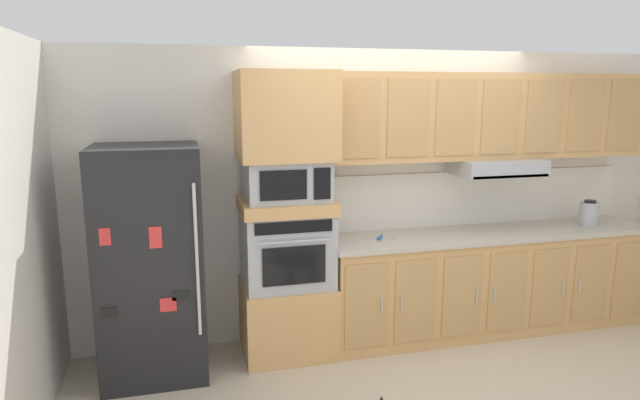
{
  "coord_description": "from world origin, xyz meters",
  "views": [
    {
      "loc": [
        -1.8,
        -3.45,
        2.13
      ],
      "look_at": [
        -0.81,
        0.41,
        1.35
      ],
      "focal_mm": 30.66,
      "sensor_mm": 36.0,
      "label": 1
    }
  ],
  "objects_px": {
    "electric_kettle": "(589,214)",
    "built_in_oven": "(287,248)",
    "microwave": "(286,179)",
    "screwdriver": "(381,238)",
    "refrigerator": "(151,262)"
  },
  "relations": [
    {
      "from": "microwave",
      "to": "built_in_oven",
      "type": "bearing_deg",
      "value": 179.23
    },
    {
      "from": "microwave",
      "to": "electric_kettle",
      "type": "xyz_separation_m",
      "value": [
        2.84,
        -0.05,
        -0.43
      ]
    },
    {
      "from": "built_in_oven",
      "to": "microwave",
      "type": "distance_m",
      "value": 0.56
    },
    {
      "from": "built_in_oven",
      "to": "screwdriver",
      "type": "bearing_deg",
      "value": -1.09
    },
    {
      "from": "refrigerator",
      "to": "microwave",
      "type": "relative_size",
      "value": 2.73
    },
    {
      "from": "refrigerator",
      "to": "microwave",
      "type": "distance_m",
      "value": 1.2
    },
    {
      "from": "electric_kettle",
      "to": "microwave",
      "type": "bearing_deg",
      "value": 179.05
    },
    {
      "from": "microwave",
      "to": "electric_kettle",
      "type": "height_order",
      "value": "microwave"
    },
    {
      "from": "refrigerator",
      "to": "built_in_oven",
      "type": "relative_size",
      "value": 2.51
    },
    {
      "from": "refrigerator",
      "to": "screwdriver",
      "type": "relative_size",
      "value": 10.47
    },
    {
      "from": "built_in_oven",
      "to": "screwdriver",
      "type": "xyz_separation_m",
      "value": [
        0.8,
        -0.02,
        0.03
      ]
    },
    {
      "from": "electric_kettle",
      "to": "built_in_oven",
      "type": "bearing_deg",
      "value": 179.05
    },
    {
      "from": "microwave",
      "to": "electric_kettle",
      "type": "distance_m",
      "value": 2.87
    },
    {
      "from": "built_in_oven",
      "to": "screwdriver",
      "type": "distance_m",
      "value": 0.8
    },
    {
      "from": "refrigerator",
      "to": "electric_kettle",
      "type": "height_order",
      "value": "refrigerator"
    }
  ]
}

